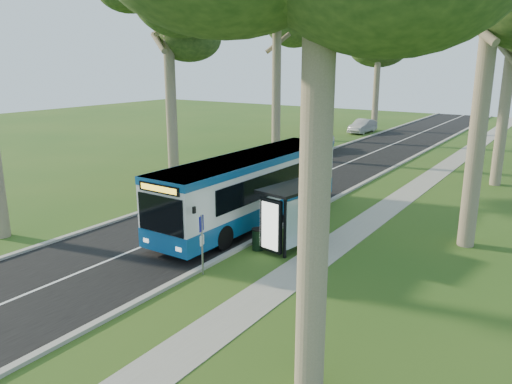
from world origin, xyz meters
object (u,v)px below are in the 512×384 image
Objects in this scene: car_white at (315,141)px; car_silver at (363,126)px; bus_shelter at (291,207)px; litter_bin at (258,239)px; bus at (252,188)px; bus_stop_sign at (202,237)px.

car_silver is (-0.83, 12.63, -0.12)m from car_white.
car_white is 12.65m from car_silver.
car_silver is at bearing 116.14° from bus_shelter.
litter_bin is (-1.09, -0.74, -1.33)m from bus_shelter.
bus is at bearing 156.05° from bus_shelter.
bus_shelter is 23.08m from car_white.
bus is at bearing -74.38° from car_silver.
litter_bin is 23.31m from car_white.
bus_stop_sign is 0.71× the size of bus_shelter.
bus_shelter reaches higher than car_silver.
bus is 2.46× the size of car_white.
car_silver is (-10.40, 33.60, -1.07)m from bus_shelter.
car_white is (-8.17, 24.82, -0.57)m from bus_stop_sign.
bus is at bearing -74.97° from car_white.
bus_shelter is 35.19m from car_silver.
bus_stop_sign reaches higher than car_silver.
litter_bin is at bearing -136.93° from bus_shelter.
bus_stop_sign is at bearing -73.55° from car_silver.
car_silver is at bearing 105.18° from litter_bin.
bus_stop_sign is 2.50× the size of litter_bin.
bus_stop_sign reaches higher than litter_bin.
bus_stop_sign is at bearing -71.58° from bus.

